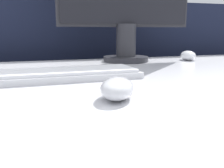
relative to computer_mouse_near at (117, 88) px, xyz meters
The scene contains 4 objects.
partition_panel 0.85m from the computer_mouse_near, 86.74° to the left, with size 5.00×0.03×1.01m.
computer_mouse_near is the anchor object (origin of this frame).
keyboard 0.24m from the computer_mouse_near, 102.05° to the left, with size 0.36×0.14×0.02m.
computer_mouse_far 0.71m from the computer_mouse_near, 46.19° to the left, with size 0.08×0.11×0.04m.
Camera 1 is at (-0.20, -0.60, 0.86)m, focal length 42.00 mm.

